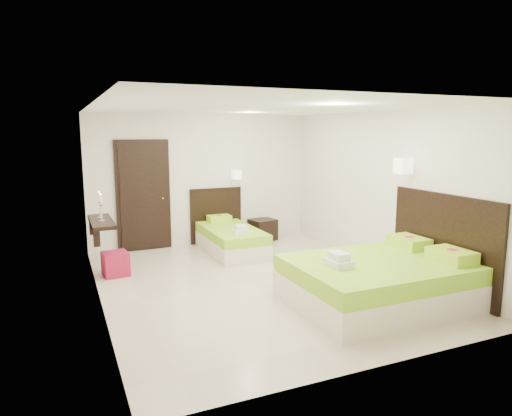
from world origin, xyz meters
name	(u,v)px	position (x,y,z in m)	size (l,w,h in m)	color
floor	(258,283)	(0.00, 0.00, 0.00)	(5.50, 5.50, 0.00)	beige
bed_single	(230,237)	(0.26, 1.92, 0.27)	(1.09, 1.81, 1.49)	beige
bed_double	(383,279)	(1.20, -1.40, 0.33)	(2.27, 1.93, 1.87)	beige
nightstand	(263,230)	(1.22, 2.53, 0.22)	(0.50, 0.44, 0.44)	black
ottoman	(116,264)	(-1.92, 1.25, 0.19)	(0.38, 0.38, 0.38)	maroon
door	(143,196)	(-1.20, 2.70, 1.05)	(1.02, 0.15, 2.14)	black
console_shelf	(101,222)	(-2.08, 1.60, 0.82)	(0.35, 1.20, 0.78)	black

